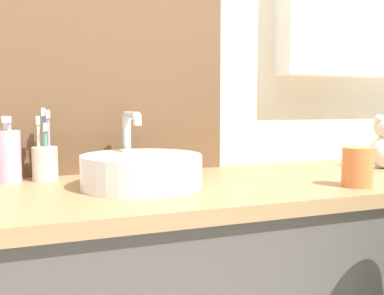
% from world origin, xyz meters
% --- Properties ---
extents(wall_back, '(3.20, 0.18, 2.50)m').
position_xyz_m(wall_back, '(0.04, 0.62, 1.28)').
color(wall_back, beige).
rests_on(wall_back, ground_plane).
extents(sink_basin, '(0.30, 0.35, 0.19)m').
position_xyz_m(sink_basin, '(-0.21, 0.34, 0.94)').
color(sink_basin, silver).
rests_on(sink_basin, vanity_counter).
extents(toothbrush_holder, '(0.07, 0.07, 0.20)m').
position_xyz_m(toothbrush_holder, '(-0.43, 0.51, 0.95)').
color(toothbrush_holder, beige).
rests_on(toothbrush_holder, vanity_counter).
extents(soap_dispenser, '(0.06, 0.06, 0.18)m').
position_xyz_m(soap_dispenser, '(-0.52, 0.51, 0.97)').
color(soap_dispenser, '#CCA3BC').
rests_on(soap_dispenser, vanity_counter).
extents(drinking_cup, '(0.08, 0.08, 0.10)m').
position_xyz_m(drinking_cup, '(0.30, 0.14, 0.94)').
color(drinking_cup, orange).
rests_on(drinking_cup, vanity_counter).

